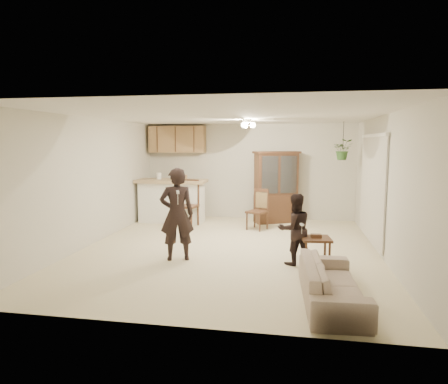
% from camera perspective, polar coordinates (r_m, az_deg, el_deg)
% --- Properties ---
extents(floor, '(6.50, 6.50, 0.00)m').
position_cam_1_polar(floor, '(7.64, 0.65, -8.20)').
color(floor, beige).
rests_on(floor, ground).
extents(ceiling, '(5.50, 6.50, 0.02)m').
position_cam_1_polar(ceiling, '(7.39, 0.68, 10.85)').
color(ceiling, silver).
rests_on(ceiling, wall_back).
extents(wall_back, '(5.50, 0.02, 2.50)m').
position_cam_1_polar(wall_back, '(10.62, 3.54, 2.94)').
color(wall_back, beige).
rests_on(wall_back, ground).
extents(wall_front, '(5.50, 0.02, 2.50)m').
position_cam_1_polar(wall_front, '(4.27, -6.52, -3.28)').
color(wall_front, beige).
rests_on(wall_front, ground).
extents(wall_left, '(0.02, 6.50, 2.50)m').
position_cam_1_polar(wall_left, '(8.32, -18.38, 1.44)').
color(wall_left, beige).
rests_on(wall_left, ground).
extents(wall_right, '(0.02, 6.50, 2.50)m').
position_cam_1_polar(wall_right, '(7.47, 21.94, 0.69)').
color(wall_right, beige).
rests_on(wall_right, ground).
extents(breakfast_bar, '(1.60, 0.55, 1.00)m').
position_cam_1_polar(breakfast_bar, '(10.21, -7.45, -1.51)').
color(breakfast_bar, white).
rests_on(breakfast_bar, floor).
extents(bar_top, '(1.75, 0.70, 0.08)m').
position_cam_1_polar(bar_top, '(10.14, -7.50, 1.56)').
color(bar_top, tan).
rests_on(bar_top, breakfast_bar).
extents(upper_cabinets, '(1.50, 0.34, 0.70)m').
position_cam_1_polar(upper_cabinets, '(10.80, -6.69, 7.48)').
color(upper_cabinets, brown).
rests_on(upper_cabinets, wall_back).
extents(vertical_blinds, '(0.06, 2.30, 2.10)m').
position_cam_1_polar(vertical_blinds, '(8.36, 20.38, 0.35)').
color(vertical_blinds, beige).
rests_on(vertical_blinds, wall_right).
extents(ceiling_fixture, '(0.36, 0.36, 0.20)m').
position_cam_1_polar(ceiling_fixture, '(8.54, 3.35, 9.65)').
color(ceiling_fixture, '#FFF0BF').
rests_on(ceiling_fixture, ceiling).
extents(hanging_plant, '(0.43, 0.37, 0.48)m').
position_cam_1_polar(hanging_plant, '(9.74, 16.62, 5.82)').
color(hanging_plant, '#265522').
rests_on(hanging_plant, ceiling).
extents(plant_cord, '(0.01, 0.01, 0.65)m').
position_cam_1_polar(plant_cord, '(9.74, 16.69, 7.73)').
color(plant_cord, black).
rests_on(plant_cord, ceiling).
extents(sofa, '(0.84, 1.91, 0.73)m').
position_cam_1_polar(sofa, '(5.30, 15.17, -11.31)').
color(sofa, '#BFB69D').
rests_on(sofa, floor).
extents(adult, '(0.76, 0.63, 1.80)m').
position_cam_1_polar(adult, '(6.85, -6.76, -2.33)').
color(adult, black).
rests_on(adult, floor).
extents(child, '(0.81, 0.73, 1.35)m').
position_cam_1_polar(child, '(6.70, 10.06, -4.57)').
color(child, black).
rests_on(child, floor).
extents(china_hutch, '(1.22, 0.88, 1.80)m').
position_cam_1_polar(china_hutch, '(10.13, 7.45, 0.64)').
color(china_hutch, '#3C2115').
rests_on(china_hutch, floor).
extents(side_table, '(0.51, 0.51, 0.55)m').
position_cam_1_polar(side_table, '(6.67, 12.97, -8.37)').
color(side_table, '#3C2115').
rests_on(side_table, floor).
extents(chair_bar, '(0.57, 0.57, 1.12)m').
position_cam_1_polar(chair_bar, '(9.67, -5.33, -3.07)').
color(chair_bar, '#3C2115').
rests_on(chair_bar, floor).
extents(chair_hutch_left, '(0.56, 0.56, 0.94)m').
position_cam_1_polar(chair_hutch_left, '(9.32, 4.76, -3.76)').
color(chair_hutch_left, '#3C2115').
rests_on(chair_hutch_left, floor).
extents(chair_hutch_right, '(0.43, 0.43, 0.96)m').
position_cam_1_polar(chair_hutch_right, '(10.42, 8.92, -2.65)').
color(chair_hutch_right, '#3C2115').
rests_on(chair_hutch_right, floor).
extents(controller_adult, '(0.09, 0.14, 0.04)m').
position_cam_1_polar(controller_adult, '(6.44, -6.62, -0.02)').
color(controller_adult, white).
rests_on(controller_adult, adult).
extents(controller_child, '(0.07, 0.11, 0.03)m').
position_cam_1_polar(controller_child, '(6.44, 11.07, -4.58)').
color(controller_child, white).
rests_on(controller_child, child).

